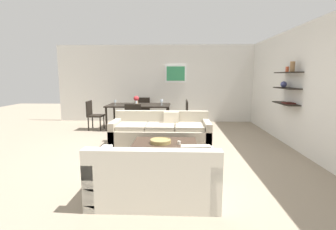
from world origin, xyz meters
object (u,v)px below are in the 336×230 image
Objects in this scene: decorative_bowl at (161,141)px; wine_glass_right_far at (162,101)px; dining_chair_foot at (134,117)px; dining_chair_left_near at (93,113)px; dining_chair_right_near at (183,114)px; wine_glass_right_near at (161,101)px; dining_chair_head at (143,109)px; wine_glass_foot at (136,102)px; sofa_beige at (161,133)px; candle_jar at (179,143)px; centerpiece_vase at (136,100)px; loveseat_white at (155,178)px; dining_chair_right_far at (183,112)px; wine_glass_left_near at (115,101)px; coffee_table at (165,154)px; dining_table at (139,107)px.

wine_glass_right_far is (-0.18, 3.19, 0.45)m from decorative_bowl.
dining_chair_left_near is (-1.37, 0.69, 0.00)m from dining_chair_foot.
wine_glass_right_near reaches higher than dining_chair_right_near.
dining_chair_head is 1.42m from wine_glass_foot.
dining_chair_right_near reaches higher than sofa_beige.
dining_chair_foot is (-1.23, 2.23, 0.09)m from candle_jar.
centerpiece_vase reaches higher than dining_chair_foot.
loveseat_white is 1.86× the size of dining_chair_right_far.
candle_jar is 3.35m from wine_glass_right_far.
loveseat_white is at bearing -69.54° from wine_glass_left_near.
wine_glass_left_near is (-1.52, 1.77, 0.56)m from sofa_beige.
coffee_table is at bearing -76.61° from dining_chair_head.
wine_glass_right_far is at bearing 99.13° from candle_jar.
dining_chair_head reaches higher than coffee_table.
candle_jar is at bearing -57.38° from wine_glass_left_near.
wine_glass_right_far is at bearing 93.28° from decorative_bowl.
dining_chair_left_near and dining_chair_right_near have the same top height.
wine_glass_left_near is at bearing 8.91° from dining_chair_left_near.
wine_glass_foot is at bearing -170.77° from dining_chair_right_near.
dining_chair_right_far is 0.84m from wine_glass_right_near.
wine_glass_left_near reaches higher than sofa_beige.
wine_glass_left_near is (-1.59, 2.94, 0.44)m from decorative_bowl.
decorative_bowl reaches higher than candle_jar.
dining_chair_right_near is at bearing -7.32° from centerpiece_vase.
dining_chair_foot and dining_chair_left_near have the same top height.
dining_chair_foot is 1.84m from dining_chair_head.
decorative_bowl is at bearing -51.53° from dining_chair_left_near.
sofa_beige is at bearing -64.46° from centerpiece_vase.
decorative_bowl is at bearing -67.56° from dining_chair_foot.
wine_glass_left_near is 0.97× the size of wine_glass_right_far.
wine_glass_right_near is at bearing 94.96° from coffee_table.
centerpiece_vase reaches higher than coffee_table.
wine_glass_left_near is (-0.70, 0.79, 0.35)m from dining_chair_foot.
wine_glass_right_near reaches higher than wine_glass_right_far.
coffee_table is 1.36× the size of dining_chair_right_near.
dining_chair_left_near is 1.00× the size of dining_chair_right_near.
wine_glass_foot is at bearing -24.85° from wine_glass_left_near.
dining_chair_right_far is 5.20× the size of wine_glass_right_near.
candle_jar is 0.39× the size of wine_glass_foot.
wine_glass_right_near is at bearing -5.96° from centerpiece_vase.
dining_chair_right_far is at bearing 90.00° from dining_chair_right_near.
sofa_beige is at bearing -37.36° from dining_chair_left_near.
wine_glass_foot is at bearing -155.15° from wine_glass_right_near.
dining_chair_foot is 1.53m from dining_chair_left_near.
decorative_bowl is 2.47× the size of wine_glass_right_far.
centerpiece_vase is (0.64, 0.08, 0.05)m from wine_glass_left_near.
dining_chair_foot is at bearing -26.75° from dining_chair_left_near.
dining_chair_right_near reaches higher than dining_table.
dining_chair_left_near is (-2.60, 2.92, 0.09)m from candle_jar.
dining_chair_right_near is (1.37, -0.23, -0.18)m from dining_table.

